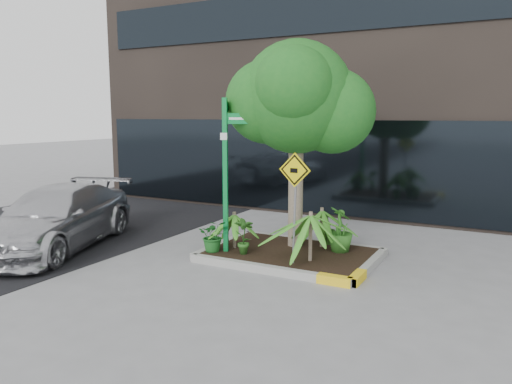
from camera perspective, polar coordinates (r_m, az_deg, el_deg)
The scene contains 14 objects.
ground at distance 9.91m, azimuth 2.21°, elevation -7.85°, with size 80.00×80.00×0.00m, color gray.
asphalt_road at distance 13.93m, azimuth -22.70°, elevation -3.63°, with size 7.00×80.00×0.01m, color black.
planter at distance 10.03m, azimuth 4.09°, elevation -7.06°, with size 3.35×2.36×0.15m.
tree at distance 10.15m, azimuth 4.71°, elevation 10.74°, with size 2.91×2.58×4.37m.
palm_front at distance 9.23m, azimuth 6.28°, elevation -2.62°, with size 1.05×1.05×1.16m.
palm_left at distance 10.13m, azimuth -2.49°, elevation -2.57°, with size 0.84×0.84×0.93m.
palm_back at distance 10.28m, azimuth 7.55°, elevation -2.08°, with size 0.92×0.92×1.02m.
parked_car at distance 11.53m, azimuth -21.84°, elevation -2.75°, with size 1.84×4.52×1.31m, color #BCBCC1.
shrub_a at distance 9.96m, azimuth -4.87°, elevation -4.98°, with size 0.58×0.58×0.64m, color #1B5F1F.
shrub_b at distance 10.04m, azimuth 9.64°, elevation -4.23°, with size 0.50×0.50×0.89m, color #2D6D20.
shrub_c at distance 9.73m, azimuth -1.36°, elevation -4.97°, with size 0.39×0.39×0.74m, color #28601D.
shrub_d at distance 10.56m, azimuth 8.24°, elevation -4.12°, with size 0.38×0.38×0.68m, color #2D671D.
street_sign_post at distance 9.77m, azimuth -3.11°, elevation 3.61°, with size 1.13×0.90×3.17m.
cattle_sign at distance 8.99m, azimuth 4.44°, elevation 0.35°, with size 0.62×0.13×2.03m.
Camera 1 is at (4.11, -8.56, 2.84)m, focal length 35.00 mm.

